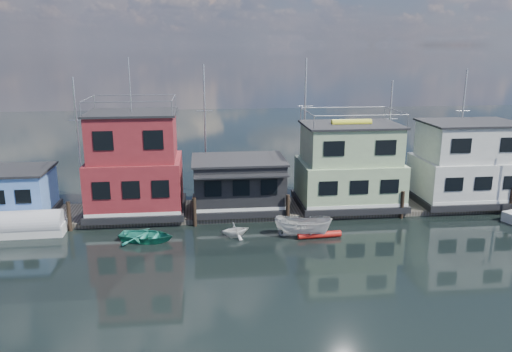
{
  "coord_description": "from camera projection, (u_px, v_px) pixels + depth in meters",
  "views": [
    {
      "loc": [
        -3.3,
        -26.14,
        13.08
      ],
      "look_at": [
        0.89,
        12.0,
        3.0
      ],
      "focal_mm": 35.0,
      "sensor_mm": 36.0,
      "label": 1
    }
  ],
  "objects": [
    {
      "name": "dock",
      "position": [
        245.0,
        210.0,
        40.29
      ],
      "size": [
        48.0,
        5.0,
        0.4
      ],
      "primitive_type": "cube",
      "color": "#595147",
      "rests_on": "ground"
    },
    {
      "name": "dinghy_teal",
      "position": [
        147.0,
        236.0,
        34.26
      ],
      "size": [
        4.31,
        3.55,
        0.78
      ],
      "primitive_type": "imported",
      "rotation": [
        0.0,
        0.0,
        1.31
      ],
      "color": "#248570",
      "rests_on": "ground"
    },
    {
      "name": "houseboat_red",
      "position": [
        135.0,
        166.0,
        38.4
      ],
      "size": [
        7.4,
        5.9,
        11.86
      ],
      "color": "black",
      "rests_on": "dock"
    },
    {
      "name": "ground",
      "position": [
        263.0,
        279.0,
        28.8
      ],
      "size": [
        160.0,
        160.0,
        0.0
      ],
      "primitive_type": "plane",
      "color": "black",
      "rests_on": "ground"
    },
    {
      "name": "red_kayak",
      "position": [
        319.0,
        235.0,
        34.9
      ],
      "size": [
        3.11,
        0.65,
        0.45
      ],
      "primitive_type": "cylinder",
      "rotation": [
        0.0,
        1.57,
        0.06
      ],
      "color": "red",
      "rests_on": "ground"
    },
    {
      "name": "houseboat_white",
      "position": [
        466.0,
        164.0,
        41.4
      ],
      "size": [
        8.4,
        5.9,
        6.66
      ],
      "color": "black",
      "rests_on": "dock"
    },
    {
      "name": "dinghy_white",
      "position": [
        235.0,
        230.0,
        34.99
      ],
      "size": [
        2.44,
        2.24,
        1.08
      ],
      "primitive_type": "imported",
      "rotation": [
        0.0,
        0.0,
        1.83
      ],
      "color": "silver",
      "rests_on": "ground"
    },
    {
      "name": "motorboat",
      "position": [
        303.0,
        227.0,
        34.92
      ],
      "size": [
        4.31,
        2.68,
        1.56
      ],
      "primitive_type": "imported",
      "rotation": [
        0.0,
        0.0,
        1.26
      ],
      "color": "silver",
      "rests_on": "ground"
    },
    {
      "name": "pilings",
      "position": [
        244.0,
        210.0,
        37.33
      ],
      "size": [
        42.28,
        0.28,
        2.2
      ],
      "color": "#2D2116",
      "rests_on": "ground"
    },
    {
      "name": "tarp_runabout",
      "position": [
        30.0,
        225.0,
        35.35
      ],
      "size": [
        4.77,
        2.02,
        1.92
      ],
      "rotation": [
        0.0,
        0.0,
        0.02
      ],
      "color": "silver",
      "rests_on": "ground"
    },
    {
      "name": "houseboat_blue",
      "position": [
        9.0,
        193.0,
        37.87
      ],
      "size": [
        6.4,
        4.9,
        3.66
      ],
      "color": "black",
      "rests_on": "dock"
    },
    {
      "name": "houseboat_dark",
      "position": [
        239.0,
        184.0,
        39.65
      ],
      "size": [
        7.4,
        6.1,
        4.06
      ],
      "color": "black",
      "rests_on": "dock"
    },
    {
      "name": "houseboat_green",
      "position": [
        349.0,
        167.0,
        40.34
      ],
      "size": [
        8.4,
        5.9,
        7.03
      ],
      "color": "black",
      "rests_on": "dock"
    },
    {
      "name": "background_masts",
      "position": [
        291.0,
        131.0,
        45.2
      ],
      "size": [
        36.4,
        0.16,
        12.0
      ],
      "color": "silver",
      "rests_on": "ground"
    }
  ]
}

